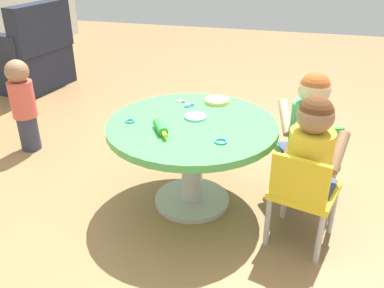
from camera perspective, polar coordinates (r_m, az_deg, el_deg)
name	(u,v)px	position (r m, az deg, el deg)	size (l,w,h in m)	color
ground_plane	(192,201)	(2.49, 0.00, -7.94)	(10.00, 10.00, 0.00)	#9E7247
craft_table	(192,142)	(2.28, 0.00, 0.28)	(0.93, 0.93, 0.51)	silver
child_chair_left	(303,192)	(2.09, 15.05, -6.43)	(0.37, 0.37, 0.54)	#B7B7BC
seated_child_left	(311,148)	(2.01, 16.15, -0.48)	(0.41, 0.35, 0.51)	#3F4772
child_chair_right	(307,158)	(2.40, 15.62, -1.81)	(0.37, 0.37, 0.54)	#B7B7BC
seated_child_right	(310,118)	(2.34, 16.03, 3.51)	(0.41, 0.36, 0.51)	#3F4772
armchair_dark	(28,57)	(4.58, -21.78, 11.09)	(0.81, 0.83, 0.85)	#232838
toddler_standing	(23,103)	(3.15, -22.31, 5.24)	(0.17, 0.17, 0.67)	#33384C
rolling_pin	(160,127)	(2.13, -4.39, 2.36)	(0.21, 0.14, 0.05)	green
craft_scissors	(187,104)	(2.47, -0.74, 5.52)	(0.12, 0.14, 0.01)	silver
playdough_blob_0	(217,101)	(2.51, 3.49, 6.00)	(0.15, 0.15, 0.02)	#F2CC72
playdough_blob_1	(196,117)	(2.29, 0.53, 3.77)	(0.12, 0.12, 0.01)	#8CCCF2
cookie_cutter_0	(130,121)	(2.27, -8.57, 3.18)	(0.05, 0.05, 0.01)	#3F99D8
cookie_cutter_1	(221,141)	(2.02, 4.03, 0.36)	(0.07, 0.07, 0.01)	#3F99D8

